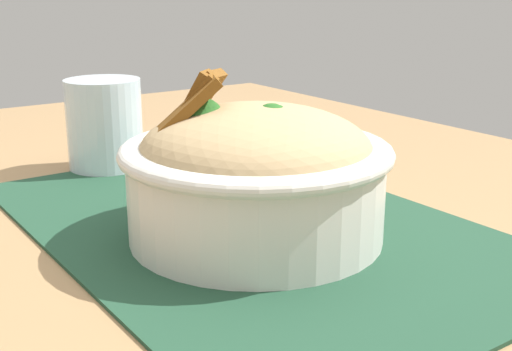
# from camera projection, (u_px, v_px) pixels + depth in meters

# --- Properties ---
(table) EXTENTS (1.39, 0.96, 0.77)m
(table) POSITION_uv_depth(u_px,v_px,m) (246.00, 316.00, 0.53)
(table) COLOR #99754C
(table) RESTS_ON ground_plane
(placemat) EXTENTS (0.48, 0.31, 0.00)m
(placemat) POSITION_uv_depth(u_px,v_px,m) (249.00, 225.00, 0.56)
(placemat) COLOR #1E422D
(placemat) RESTS_ON table
(bowl) EXTENTS (0.25, 0.25, 0.13)m
(bowl) POSITION_uv_depth(u_px,v_px,m) (255.00, 170.00, 0.52)
(bowl) COLOR silver
(bowl) RESTS_ON placemat
(fork) EXTENTS (0.04, 0.13, 0.00)m
(fork) POSITION_uv_depth(u_px,v_px,m) (218.00, 197.00, 0.62)
(fork) COLOR silver
(fork) RESTS_ON placemat
(drinking_glass) EXTENTS (0.08, 0.08, 0.10)m
(drinking_glass) POSITION_uv_depth(u_px,v_px,m) (109.00, 130.00, 0.72)
(drinking_glass) COLOR silver
(drinking_glass) RESTS_ON table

